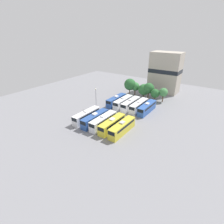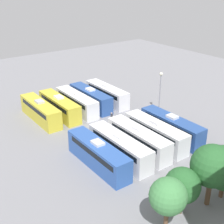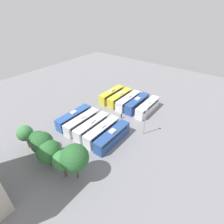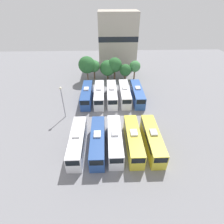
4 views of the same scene
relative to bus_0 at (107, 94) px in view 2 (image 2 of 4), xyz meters
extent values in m
plane|color=gray|center=(6.82, 8.63, -1.73)|extent=(107.47, 107.47, 0.00)
cube|color=silver|center=(0.00, -0.03, -0.15)|extent=(2.44, 10.90, 3.16)
cube|color=black|center=(0.00, 0.24, 0.73)|extent=(2.48, 9.27, 0.70)
cube|color=black|center=(0.00, -5.47, 0.72)|extent=(2.15, 0.08, 1.11)
cube|color=white|center=(0.00, -0.03, 1.60)|extent=(1.20, 1.60, 0.35)
cube|color=#284C93|center=(3.61, -0.10, -0.15)|extent=(2.44, 10.90, 3.16)
cube|color=black|center=(3.61, 0.17, 0.73)|extent=(2.48, 9.27, 0.70)
cube|color=black|center=(3.61, -5.54, 0.72)|extent=(2.15, 0.08, 1.11)
cube|color=white|center=(3.61, -0.10, 1.60)|extent=(1.20, 1.60, 0.35)
cube|color=silver|center=(6.68, 0.15, -0.15)|extent=(2.44, 10.90, 3.16)
cube|color=black|center=(6.68, 0.43, 0.73)|extent=(2.48, 9.27, 0.70)
cube|color=black|center=(6.68, -5.29, 0.72)|extent=(2.15, 0.08, 1.11)
cube|color=silver|center=(6.68, 0.15, 1.60)|extent=(1.20, 1.60, 0.35)
cube|color=gold|center=(10.03, 0.07, -0.15)|extent=(2.44, 10.90, 3.16)
cube|color=black|center=(10.03, 0.34, 0.73)|extent=(2.48, 9.27, 0.70)
cube|color=black|center=(10.03, -5.37, 0.72)|extent=(2.15, 0.08, 1.11)
cube|color=white|center=(10.03, 0.07, 1.60)|extent=(1.20, 1.60, 0.35)
cube|color=gold|center=(13.50, 0.02, -0.15)|extent=(2.44, 10.90, 3.16)
cube|color=black|center=(13.50, 0.29, 0.73)|extent=(2.48, 9.27, 0.70)
cube|color=black|center=(13.50, -5.42, 0.72)|extent=(2.15, 0.08, 1.11)
cube|color=#B2B2B7|center=(13.50, 0.02, 1.60)|extent=(1.20, 1.60, 0.35)
cube|color=#284C93|center=(0.29, 16.99, -0.15)|extent=(2.44, 10.90, 3.16)
cube|color=black|center=(0.29, 17.27, 0.73)|extent=(2.48, 9.27, 0.70)
cube|color=black|center=(0.29, 11.55, 0.72)|extent=(2.15, 0.08, 1.11)
cube|color=silver|center=(0.29, 16.99, 1.60)|extent=(1.20, 1.60, 0.35)
cube|color=silver|center=(3.50, 16.93, -0.15)|extent=(2.44, 10.90, 3.16)
cube|color=black|center=(3.50, 17.20, 0.73)|extent=(2.48, 9.27, 0.70)
cube|color=black|center=(3.50, 11.49, 0.72)|extent=(2.15, 0.08, 1.11)
cube|color=silver|center=(3.50, 16.93, 1.60)|extent=(1.20, 1.60, 0.35)
cube|color=white|center=(6.75, 16.98, -0.15)|extent=(2.44, 10.90, 3.16)
cube|color=black|center=(6.75, 17.25, 0.73)|extent=(2.48, 9.27, 0.70)
cube|color=black|center=(6.75, 11.54, 0.72)|extent=(2.15, 0.08, 1.11)
cube|color=silver|center=(6.75, 16.98, 1.60)|extent=(1.20, 1.60, 0.35)
cube|color=silver|center=(10.11, 17.13, -0.15)|extent=(2.44, 10.90, 3.16)
cube|color=black|center=(10.11, 17.41, 0.73)|extent=(2.48, 9.27, 0.70)
cube|color=black|center=(10.11, 11.69, 0.72)|extent=(2.15, 0.08, 1.11)
cube|color=white|center=(10.11, 17.13, 1.60)|extent=(1.20, 1.60, 0.35)
cube|color=#2D56A8|center=(13.39, 17.00, -0.15)|extent=(2.44, 10.90, 3.16)
cube|color=black|center=(13.39, 17.27, 0.73)|extent=(2.48, 9.27, 0.70)
cube|color=black|center=(13.39, 11.55, 0.72)|extent=(2.15, 0.08, 1.11)
cube|color=silver|center=(13.39, 17.00, 1.60)|extent=(1.20, 1.60, 0.35)
cylinder|color=#333338|center=(4.33, 7.47, -1.02)|extent=(0.36, 0.36, 1.43)
sphere|color=tan|center=(4.33, 7.47, -0.19)|extent=(0.24, 0.24, 0.24)
cylinder|color=gray|center=(-4.13, 9.82, 1.81)|extent=(0.20, 0.20, 7.09)
sphere|color=#EAE5C6|center=(-4.13, 9.82, 5.53)|extent=(0.60, 0.60, 0.60)
cylinder|color=brown|center=(5.91, 29.95, -0.72)|extent=(0.46, 0.46, 2.03)
cylinder|color=brown|center=(8.10, 29.81, -0.14)|extent=(0.54, 0.54, 3.18)
sphere|color=#28602D|center=(8.10, 29.81, 3.02)|extent=(4.49, 4.49, 4.49)
cylinder|color=brown|center=(11.40, 28.99, -0.70)|extent=(0.52, 0.52, 2.07)
sphere|color=#28602D|center=(11.40, 28.99, 1.62)|extent=(3.68, 3.68, 3.68)
cylinder|color=brown|center=(14.46, 29.97, -0.28)|extent=(0.43, 0.43, 2.91)
sphere|color=#428447|center=(14.46, 29.97, 2.40)|extent=(3.51, 3.51, 3.51)
camera|label=1|loc=(35.68, -37.01, 24.85)|focal=28.00mm
camera|label=2|loc=(31.79, 45.17, 20.57)|focal=50.00mm
camera|label=3|loc=(-18.60, 41.84, 26.92)|focal=28.00mm
camera|label=4|loc=(5.34, -22.71, 22.20)|focal=28.00mm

